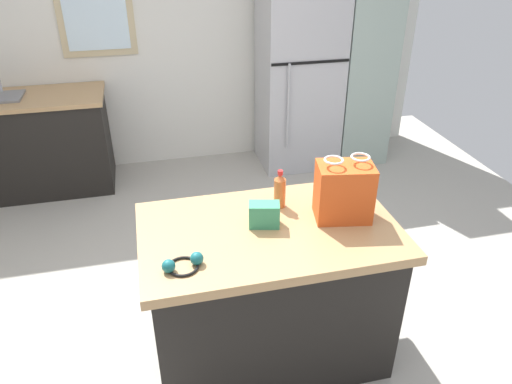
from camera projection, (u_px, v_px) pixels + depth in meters
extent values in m
plane|color=#ADA89E|center=(227.00, 315.00, 3.24)|extent=(6.17, 6.17, 0.00)
cube|color=silver|center=(175.00, 30.00, 4.71)|extent=(5.14, 0.10, 2.71)
cube|color=#CCB78C|center=(97.00, 23.00, 4.47)|extent=(0.68, 0.04, 0.60)
cube|color=white|center=(97.00, 23.00, 4.45)|extent=(0.56, 0.02, 0.48)
cube|color=black|center=(268.00, 296.00, 2.78)|extent=(1.28, 0.75, 0.84)
cube|color=tan|center=(269.00, 232.00, 2.56)|extent=(1.36, 0.83, 0.05)
cube|color=#B7B7BC|center=(299.00, 77.00, 4.83)|extent=(0.77, 0.63, 1.85)
cube|color=black|center=(311.00, 63.00, 4.45)|extent=(0.75, 0.01, 0.02)
cylinder|color=#B7B7BC|center=(288.00, 108.00, 4.59)|extent=(0.02, 0.02, 0.83)
cube|color=#9EB2A8|center=(363.00, 52.00, 4.86)|extent=(0.52, 0.59, 2.27)
cube|color=black|center=(35.00, 146.00, 4.55)|extent=(1.33, 0.63, 0.88)
cube|color=tan|center=(24.00, 99.00, 4.32)|extent=(1.37, 0.67, 0.04)
cube|color=slate|center=(0.00, 104.00, 4.30)|extent=(0.40, 0.32, 0.14)
cylinder|color=#B7B7BC|center=(0.00, 84.00, 4.34)|extent=(0.03, 0.03, 0.18)
cube|color=#DB511E|center=(344.00, 192.00, 2.57)|extent=(0.32, 0.25, 0.31)
torus|color=white|center=(334.00, 160.00, 2.46)|extent=(0.12, 0.12, 0.01)
torus|color=white|center=(361.00, 157.00, 2.49)|extent=(0.12, 0.12, 0.01)
cube|color=#388E66|center=(264.00, 215.00, 2.54)|extent=(0.18, 0.13, 0.13)
cylinder|color=#C66633|center=(280.00, 193.00, 2.70)|extent=(0.07, 0.07, 0.17)
cone|color=#C66633|center=(280.00, 177.00, 2.65)|extent=(0.06, 0.06, 0.03)
cylinder|color=red|center=(280.00, 173.00, 2.63)|extent=(0.03, 0.03, 0.02)
torus|color=black|center=(183.00, 266.00, 2.26)|extent=(0.18, 0.18, 0.01)
sphere|color=#19666B|center=(169.00, 266.00, 2.22)|extent=(0.06, 0.06, 0.06)
sphere|color=#19666B|center=(197.00, 258.00, 2.27)|extent=(0.06, 0.06, 0.06)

